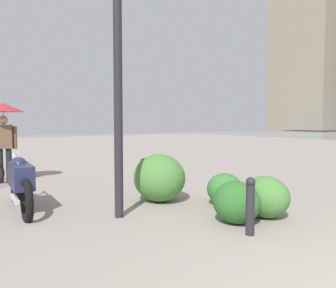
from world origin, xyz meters
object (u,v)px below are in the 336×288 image
object	(u,v)px
bollard_near	(250,205)
pedestrian	(3,120)
motorcycle	(20,182)
bollard_mid	(143,172)
lamppost	(118,53)

from	to	relation	value
bollard_near	pedestrian	bearing A→B (deg)	18.64
pedestrian	motorcycle	bearing A→B (deg)	176.16
pedestrian	bollard_near	xyz separation A→B (m)	(-6.32, -2.13, -1.18)
bollard_near	bollard_mid	bearing A→B (deg)	-7.52
lamppost	motorcycle	distance (m)	2.82
motorcycle	bollard_mid	xyz separation A→B (m)	(0.65, -2.85, -0.14)
lamppost	pedestrian	distance (m)	4.74
pedestrian	lamppost	bearing A→B (deg)	-167.12
lamppost	bollard_mid	size ratio (longest dim) A/B	5.70
bollard_near	bollard_mid	xyz separation A→B (m)	(3.83, -0.51, -0.05)
motorcycle	lamppost	bearing A→B (deg)	-137.92
motorcycle	bollard_mid	distance (m)	2.92
pedestrian	bollard_mid	distance (m)	3.83
lamppost	bollard_near	world-z (taller)	lamppost
motorcycle	pedestrian	size ratio (longest dim) A/B	1.07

